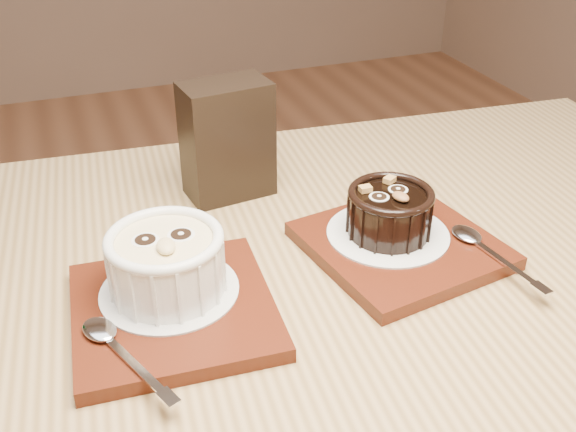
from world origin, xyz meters
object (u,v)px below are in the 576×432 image
condiment_stand (227,140)px  ramekin_white (166,260)px  table (276,384)px  ramekin_dark (390,210)px  tray_right (400,245)px  tray_left (174,310)px

condiment_stand → ramekin_white: bearing=-120.6°
table → condiment_stand: bearing=84.1°
table → ramekin_dark: 0.21m
tray_right → ramekin_dark: 0.04m
table → ramekin_white: 0.17m
tray_right → ramekin_white: bearing=-179.2°
ramekin_white → ramekin_dark: bearing=8.3°
table → tray_left: bearing=162.8°
table → condiment_stand: size_ratio=8.98×
tray_left → condiment_stand: 0.25m
table → ramekin_dark: ramekin_dark is taller
tray_right → ramekin_dark: (-0.01, 0.01, 0.04)m
table → ramekin_white: size_ratio=11.63×
table → tray_left: tray_left is taller
table → ramekin_white: bearing=151.5°
tray_left → tray_right: (0.25, 0.02, 0.00)m
condiment_stand → ramekin_dark: bearing=-54.0°
table → tray_left: size_ratio=6.99×
ramekin_white → table: bearing=-24.5°
ramekin_white → condiment_stand: condiment_stand is taller
ramekin_dark → condiment_stand: (-0.13, 0.17, 0.03)m
tray_left → ramekin_dark: 0.24m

